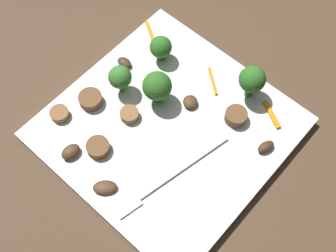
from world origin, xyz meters
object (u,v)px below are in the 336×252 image
Objects in this scene: broccoli_floret_0 at (161,47)px; pepper_strip_0 at (271,114)px; fork at (165,180)px; sausage_slice_3 at (91,100)px; mushroom_0 at (103,185)px; sausage_slice_1 at (98,147)px; mushroom_1 at (71,152)px; pepper_strip_2 at (152,36)px; mushroom_3 at (266,147)px; broccoli_floret_3 at (118,79)px; sausage_slice_4 at (236,116)px; sausage_slice_0 at (129,115)px; mushroom_4 at (124,63)px; mushroom_2 at (192,103)px; sausage_slice_2 at (60,114)px; plate at (168,129)px; broccoli_floret_1 at (252,80)px; broccoli_floret_2 at (157,86)px; pepper_strip_1 at (214,82)px.

pepper_strip_0 is at bearing 99.62° from broccoli_floret_0.
sausage_slice_3 is at bearing -84.59° from fork.
broccoli_floret_0 is 1.37× the size of mushroom_0.
sausage_slice_1 is 1.17× the size of mushroom_1.
mushroom_1 is 0.22m from pepper_strip_2.
broccoli_floret_0 is 0.21m from mushroom_3.
pepper_strip_2 is (-0.16, -0.17, 0.00)m from fork.
broccoli_floret_3 reaches higher than sausage_slice_4.
sausage_slice_4 is at bearing 145.72° from sausage_slice_1.
sausage_slice_0 is 0.19m from mushroom_3.
mushroom_4 is 0.07m from pepper_strip_2.
fork is 0.12m from mushroom_2.
sausage_slice_4 is 0.18m from mushroom_4.
sausage_slice_2 is at bearing -20.22° from sausage_slice_3.
sausage_slice_0 is 0.06m from sausage_slice_1.
mushroom_4 is (-0.04, -0.03, -0.03)m from broccoli_floret_3.
plate is 0.13m from broccoli_floret_1.
mushroom_0 is 0.19m from mushroom_4.
sausage_slice_0 is at bearing -47.52° from pepper_strip_0.
plate is at bearing 149.65° from mushroom_1.
sausage_slice_4 is at bearing 115.34° from broccoli_floret_2.
pepper_strip_2 is (-0.22, -0.12, -0.00)m from mushroom_0.
sausage_slice_0 is 0.56× the size of pepper_strip_1.
broccoli_floret_0 is at bearing 166.84° from sausage_slice_2.
mushroom_1 is 0.18m from mushroom_2.
sausage_slice_0 is (-0.04, -0.10, 0.00)m from fork.
broccoli_floret_3 is 1.09× the size of pepper_strip_0.
pepper_strip_2 is at bearing -87.25° from pepper_strip_0.
plate is at bearing -24.13° from broccoli_floret_1.
mushroom_2 is at bearing 120.74° from broccoli_floret_2.
mushroom_3 is (-0.04, 0.16, -0.03)m from broccoli_floret_2.
pepper_strip_2 is (0.01, -0.22, -0.00)m from pepper_strip_0.
fork is at bearing -15.05° from pepper_strip_0.
sausage_slice_0 is at bearing -63.08° from mushroom_3.
broccoli_floret_2 reaches higher than plate.
mushroom_0 is at bearing 74.45° from sausage_slice_2.
mushroom_4 is at bearing -172.97° from sausage_slice_3.
sausage_slice_3 is at bearing -24.22° from broccoli_floret_3.
sausage_slice_3 is (-0.04, 0.02, 0.00)m from sausage_slice_2.
broccoli_floret_0 is 0.20m from mushroom_1.
sausage_slice_3 is (0.04, -0.02, -0.02)m from broccoli_floret_3.
sausage_slice_2 is at bearing -54.36° from plate.
pepper_strip_1 is at bearing 165.32° from sausage_slice_1.
sausage_slice_0 is 0.84× the size of mushroom_0.
mushroom_2 is at bearing -56.67° from pepper_strip_0.
mushroom_1 reaches higher than mushroom_0.
broccoli_floret_3 is 0.05m from mushroom_4.
mushroom_2 is (-0.11, -0.05, 0.00)m from fork.
mushroom_0 is (0.20, 0.08, -0.02)m from broccoli_floret_0.
sausage_slice_3 is 0.14m from mushroom_2.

